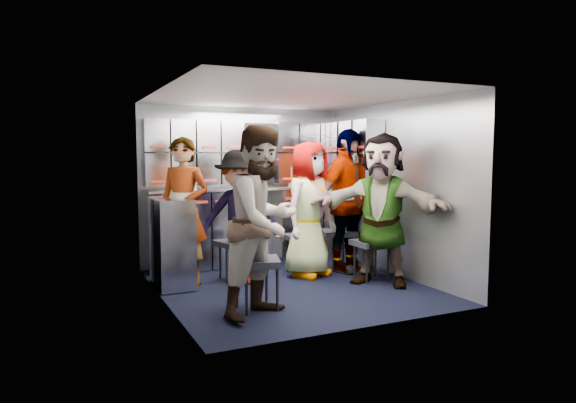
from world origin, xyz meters
name	(u,v)px	position (x,y,z in m)	size (l,w,h in m)	color
floor	(290,286)	(0.00, 0.00, 0.00)	(3.00, 3.00, 0.00)	black
wall_back	(243,185)	(0.00, 1.50, 1.05)	(2.80, 0.04, 2.10)	#91969E
wall_left	(162,197)	(-1.40, 0.00, 1.05)	(0.04, 3.00, 2.10)	#91969E
wall_right	(395,189)	(1.40, 0.00, 1.05)	(0.04, 3.00, 2.10)	#91969E
ceiling	(291,96)	(0.00, 0.00, 2.10)	(2.80, 3.00, 0.02)	silver
cart_bank_back	(249,228)	(0.00, 1.29, 0.49)	(2.68, 0.38, 0.99)	#9EA2AE
cart_bank_left	(172,243)	(-1.19, 0.56, 0.49)	(0.38, 0.76, 0.99)	#9EA2AE
counter	(249,189)	(0.00, 1.29, 1.01)	(2.68, 0.42, 0.03)	silver
locker_bank_back	(247,153)	(0.00, 1.35, 1.49)	(2.68, 0.28, 0.82)	#9EA2AE
locker_bank_right	(354,153)	(1.25, 0.70, 1.49)	(0.28, 1.00, 0.82)	#9EA2AE
right_cabinet	(357,228)	(1.25, 0.60, 0.50)	(0.28, 1.20, 1.00)	#9EA2AE
coffee_niche	(258,154)	(0.18, 1.41, 1.47)	(0.46, 0.16, 0.84)	black
red_latch_strip	(254,200)	(0.00, 1.09, 0.88)	(2.60, 0.02, 0.03)	#AD2617
jump_seat_near_left	(257,264)	(-0.66, -0.64, 0.44)	(0.51, 0.50, 0.49)	black
jump_seat_mid_left	(235,245)	(-0.45, 0.56, 0.41)	(0.49, 0.47, 0.47)	black
jump_seat_center	(302,239)	(0.42, 0.55, 0.42)	(0.44, 0.43, 0.48)	black
jump_seat_mid_right	(339,235)	(0.96, 0.58, 0.44)	(0.52, 0.50, 0.49)	black
jump_seat_near_right	(372,245)	(0.97, -0.15, 0.42)	(0.41, 0.39, 0.47)	black
attendant_standing	(184,212)	(-1.05, 0.58, 0.83)	(0.61, 0.40, 1.67)	black
attendant_arc_a	(264,222)	(-0.66, -0.82, 0.86)	(0.84, 0.65, 1.73)	black
attendant_arc_b	(240,217)	(-0.45, 0.38, 0.76)	(0.98, 0.57, 1.52)	black
attendant_arc_c	(309,209)	(0.42, 0.37, 0.81)	(0.79, 0.52, 1.62)	black
attendant_arc_d	(346,201)	(0.96, 0.40, 0.89)	(1.05, 0.44, 1.79)	black
attendant_arc_e	(381,209)	(0.97, -0.33, 0.86)	(1.59, 0.51, 1.71)	black
bottle_left	(174,180)	(-1.00, 1.24, 1.16)	(0.06, 0.06, 0.25)	white
bottle_mid	(195,179)	(-0.74, 1.24, 1.16)	(0.07, 0.07, 0.26)	white
bottle_right	(291,177)	(0.59, 1.24, 1.16)	(0.06, 0.06, 0.27)	white
cup_left	(188,186)	(-0.83, 1.23, 1.08)	(0.08, 0.08, 0.10)	#CEB691
cup_right	(326,182)	(1.14, 1.23, 1.08)	(0.08, 0.08, 0.11)	#CEB691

